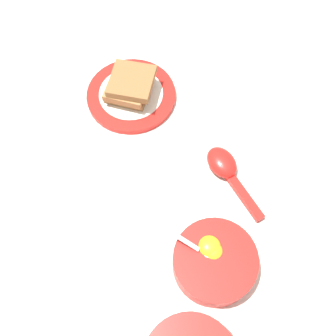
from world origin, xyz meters
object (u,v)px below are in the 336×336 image
object	(u,v)px
toast_plate	(131,95)
soup_spoon	(226,168)
egg_bowl	(214,261)
toast_sandwich	(130,85)

from	to	relation	value
toast_plate	soup_spoon	distance (m)	0.25
egg_bowl	soup_spoon	xyz separation A→B (m)	(0.04, -0.17, -0.01)
toast_plate	soup_spoon	bearing A→B (deg)	161.32
egg_bowl	toast_sandwich	world-z (taller)	egg_bowl
toast_plate	soup_spoon	world-z (taller)	soup_spoon
toast_sandwich	soup_spoon	size ratio (longest dim) A/B	0.72
egg_bowl	toast_plate	xyz separation A→B (m)	(0.28, -0.25, -0.02)
toast_sandwich	toast_plate	bearing A→B (deg)	152.99
toast_sandwich	egg_bowl	bearing A→B (deg)	138.17
egg_bowl	soup_spoon	bearing A→B (deg)	-75.63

